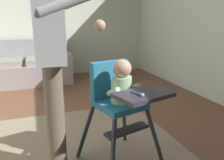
# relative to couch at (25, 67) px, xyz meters

# --- Properties ---
(ground) EXTENTS (6.17, 7.55, 0.10)m
(ground) POSITION_rel_couch_xyz_m (0.53, -2.49, -0.38)
(ground) COLOR brown
(wall_far) EXTENTS (5.37, 0.06, 2.62)m
(wall_far) POSITION_rel_couch_xyz_m (0.53, 0.52, 0.98)
(wall_far) COLOR silver
(wall_far) RESTS_ON ground
(couch) EXTENTS (1.81, 0.86, 0.86)m
(couch) POSITION_rel_couch_xyz_m (0.00, 0.00, 0.00)
(couch) COLOR gray
(couch) RESTS_ON ground
(high_chair) EXTENTS (0.73, 0.82, 0.95)m
(high_chair) POSITION_rel_couch_xyz_m (0.84, -3.14, 0.32)
(high_chair) COLOR #342F3B
(high_chair) RESTS_ON ground
(adult_standing) EXTENTS (0.51, 0.51, 1.70)m
(adult_standing) POSITION_rel_couch_xyz_m (0.32, -3.11, 0.63)
(adult_standing) COLOR #635A4A
(adult_standing) RESTS_ON ground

